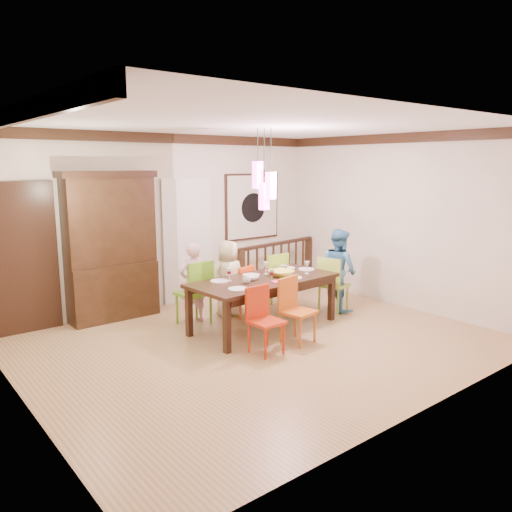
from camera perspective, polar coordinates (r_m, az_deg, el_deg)
floor at (r=6.93m, az=0.51°, el=-9.80°), size 6.00×6.00×0.00m
ceiling at (r=6.52m, az=0.55°, el=14.85°), size 6.00×6.00×0.00m
wall_back at (r=8.64m, az=-10.03°, el=3.99°), size 6.00×0.00×6.00m
wall_left at (r=5.25m, az=-25.79°, el=-1.04°), size 0.00×5.00×5.00m
wall_right at (r=8.77m, az=15.95°, el=3.83°), size 0.00×5.00×5.00m
crown_molding at (r=6.52m, az=0.55°, el=14.15°), size 6.00×5.00×0.16m
panel_door at (r=7.80m, az=-25.38°, el=-0.53°), size 1.04×0.07×2.24m
white_doorway at (r=8.83m, az=-7.84°, el=1.57°), size 0.97×0.05×2.22m
painting at (r=9.58m, az=-0.42°, el=5.67°), size 1.25×0.06×1.25m
pendant_cluster at (r=7.13m, az=0.94°, el=8.09°), size 0.27×0.21×1.14m
dining_table at (r=7.33m, az=0.90°, el=-3.19°), size 2.29×1.14×0.75m
chair_far_left at (r=7.57m, az=-7.17°, el=-3.61°), size 0.48×0.48×0.99m
chair_far_mid at (r=7.94m, az=-2.08°, el=-3.59°), size 0.47×0.47×0.83m
chair_far_right at (r=8.33m, az=1.66°, el=-2.39°), size 0.44×0.44×0.96m
chair_near_left at (r=6.39m, az=1.19°, el=-6.91°), size 0.40×0.40×0.86m
chair_near_mid at (r=6.78m, az=4.86°, el=-5.78°), size 0.46×0.46×0.89m
chair_end_right at (r=8.27m, az=8.89°, el=-2.75°), size 0.51×0.51×0.92m
china_hutch at (r=8.02m, az=-16.27°, el=1.10°), size 1.46×0.46×2.30m
balustrade at (r=9.48m, az=2.44°, el=-1.12°), size 2.09×0.35×0.96m
person_far_left at (r=7.67m, az=-7.27°, el=-3.07°), size 0.45×0.30×1.24m
person_far_mid at (r=7.97m, az=-3.20°, el=-2.55°), size 0.63×0.45×1.22m
person_end_right at (r=8.36m, az=9.44°, el=-1.55°), size 0.61×0.74×1.36m
serving_bowl at (r=7.47m, az=2.89°, el=-1.97°), size 0.38×0.38×0.09m
small_bowl at (r=7.21m, az=-0.36°, el=-2.56°), size 0.21×0.21×0.05m
cup_left at (r=7.01m, az=-1.08°, el=-2.80°), size 0.12×0.12×0.09m
cup_right at (r=7.80m, az=3.21°, el=-1.40°), size 0.13×0.13×0.10m
plate_far_left at (r=7.14m, az=-4.22°, el=-2.88°), size 0.26×0.26×0.01m
plate_far_mid at (r=7.51m, az=-0.56°, el=-2.18°), size 0.26×0.26×0.01m
plate_far_right at (r=8.02m, az=3.54°, el=-1.39°), size 0.26×0.26×0.01m
plate_near_left at (r=6.69m, az=-2.09°, el=-3.78°), size 0.26×0.26×0.01m
plate_near_mid at (r=7.36m, az=4.28°, el=-2.47°), size 0.26×0.26×0.01m
plate_end_right at (r=7.95m, az=5.77°, el=-1.52°), size 0.26×0.26×0.01m
wine_glass_a at (r=7.15m, az=-3.08°, el=-2.13°), size 0.08×0.08×0.19m
wine_glass_b at (r=7.58m, az=1.13°, el=-1.38°), size 0.08×0.08×0.19m
wine_glass_c at (r=7.08m, az=1.82°, el=-2.25°), size 0.08×0.08×0.19m
wine_glass_d at (r=7.65m, az=5.85°, el=-1.32°), size 0.08×0.08×0.19m
napkin at (r=7.10m, az=2.45°, el=-2.94°), size 0.18×0.14×0.01m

